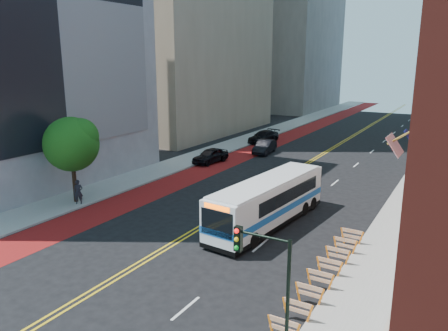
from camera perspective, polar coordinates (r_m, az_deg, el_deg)
ground at (r=25.13m, az=-11.58°, el=-12.80°), size 160.00×160.00×0.00m
sidewalk_left at (r=55.09m, az=-0.34°, el=2.23°), size 4.00×140.00×0.15m
sidewalk_right at (r=47.99m, az=25.24°, el=-0.86°), size 4.00×140.00×0.15m
bus_lane_paint at (r=53.29m, az=3.29°, el=1.73°), size 3.60×140.00×0.01m
center_line_inner at (r=50.32m, az=11.36°, el=0.76°), size 0.14×140.00×0.01m
center_line_outer at (r=50.21m, az=11.75°, el=0.71°), size 0.14×140.00×0.01m
lane_dashes at (r=56.68m, az=18.77°, el=1.75°), size 0.14×98.20×0.01m
grey_building_left at (r=43.89m, az=-27.03°, el=17.45°), size 14.10×24.00×30.00m
construction_barriers at (r=23.28m, az=13.03°, el=-13.29°), size 1.42×10.91×1.00m
street_tree at (r=35.39m, az=-19.23°, el=2.90°), size 4.20×4.20×6.70m
traffic_signal at (r=16.13m, az=5.42°, el=-13.65°), size 2.21×0.34×5.07m
transit_bus at (r=29.99m, az=5.89°, el=-4.64°), size 3.72×11.94×3.23m
car_a at (r=47.72m, az=-1.78°, el=1.30°), size 2.46×4.93×1.61m
car_b at (r=52.77m, az=5.35°, el=2.45°), size 2.26×4.99×1.59m
car_c at (r=59.59m, az=5.18°, el=3.77°), size 2.94×5.73×1.59m
pedestrian at (r=35.60m, az=-18.50°, el=-3.30°), size 0.83×0.79×1.90m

